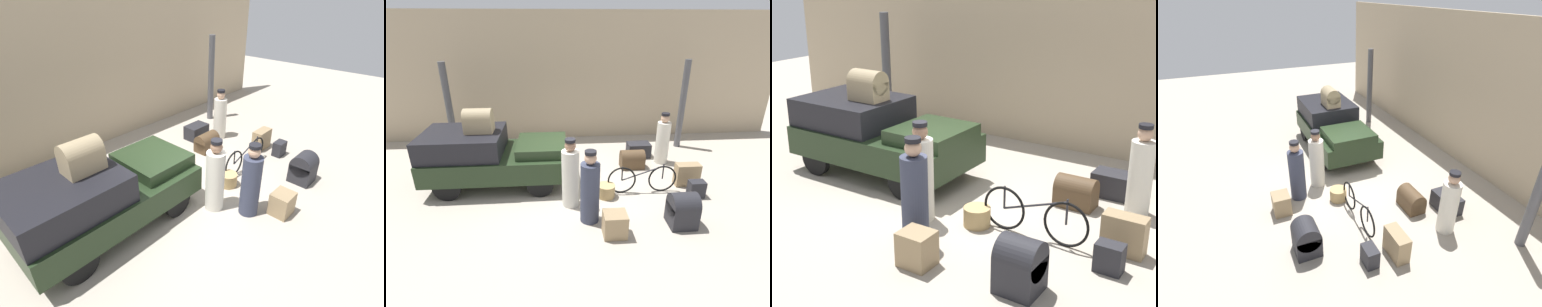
# 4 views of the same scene
# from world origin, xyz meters

# --- Properties ---
(ground_plane) EXTENTS (30.00, 30.00, 0.00)m
(ground_plane) POSITION_xyz_m (0.00, 0.00, 0.00)
(ground_plane) COLOR #A89E8E
(station_building_facade) EXTENTS (16.00, 0.15, 4.50)m
(station_building_facade) POSITION_xyz_m (0.00, 4.08, 2.25)
(station_building_facade) COLOR tan
(station_building_facade) RESTS_ON ground
(canopy_pillar_right) EXTENTS (0.21, 0.21, 3.01)m
(canopy_pillar_right) POSITION_xyz_m (3.98, 2.75, 1.50)
(canopy_pillar_right) COLOR #4C4C51
(canopy_pillar_right) RESTS_ON ground
(truck) EXTENTS (3.70, 1.82, 1.51)m
(truck) POSITION_xyz_m (-2.10, 0.54, 0.84)
(truck) COLOR black
(truck) RESTS_ON ground
(bicycle) EXTENTS (1.81, 0.04, 0.79)m
(bicycle) POSITION_xyz_m (1.83, -0.28, 0.38)
(bicycle) COLOR black
(bicycle) RESTS_ON ground
(wicker_basket) EXTENTS (0.45, 0.45, 0.33)m
(wicker_basket) POSITION_xyz_m (0.87, -0.43, 0.17)
(wicker_basket) COLOR tan
(wicker_basket) RESTS_ON ground
(porter_lifting_near_truck) EXTENTS (0.41, 0.41, 1.71)m
(porter_lifting_near_truck) POSITION_xyz_m (-0.05, -0.71, 0.78)
(porter_lifting_near_truck) COLOR silver
(porter_lifting_near_truck) RESTS_ON ground
(porter_standing_middle) EXTENTS (0.41, 0.41, 1.61)m
(porter_standing_middle) POSITION_xyz_m (2.94, 1.48, 0.73)
(porter_standing_middle) COLOR silver
(porter_standing_middle) RESTS_ON ground
(porter_carrying_trunk) EXTENTS (0.42, 0.42, 1.70)m
(porter_carrying_trunk) POSITION_xyz_m (0.33, -1.38, 0.77)
(porter_carrying_trunk) COLOR #33384C
(porter_carrying_trunk) RESTS_ON ground
(suitcase_tan_flat) EXTENTS (0.39, 0.27, 0.43)m
(suitcase_tan_flat) POSITION_xyz_m (3.15, -0.61, 0.22)
(suitcase_tan_flat) COLOR #232328
(suitcase_tan_flat) RESTS_ON ground
(trunk_barrel_dark) EXTENTS (0.70, 0.46, 0.56)m
(trunk_barrel_dark) POSITION_xyz_m (1.94, 1.18, 0.26)
(trunk_barrel_dark) COLOR #4C3823
(trunk_barrel_dark) RESTS_ON ground
(trunk_umber_medium) EXTENTS (0.64, 0.31, 0.61)m
(trunk_umber_medium) POSITION_xyz_m (3.16, 0.02, 0.31)
(trunk_umber_medium) COLOR #937A56
(trunk_umber_medium) RESTS_ON ground
(suitcase_black_upright) EXTENTS (0.48, 0.42, 0.53)m
(suitcase_black_upright) POSITION_xyz_m (0.79, -1.94, 0.26)
(suitcase_black_upright) COLOR #937A56
(suitcase_black_upright) RESTS_ON ground
(trunk_wicker_pale) EXTENTS (0.73, 0.49, 0.46)m
(trunk_wicker_pale) POSITION_xyz_m (2.35, 1.98, 0.23)
(trunk_wicker_pale) COLOR #232328
(trunk_wicker_pale) RESTS_ON ground
(suitcase_small_leather) EXTENTS (0.57, 0.55, 0.78)m
(suitcase_small_leather) POSITION_xyz_m (2.32, -1.71, 0.39)
(suitcase_small_leather) COLOR #232328
(suitcase_small_leather) RESTS_ON ground
(trunk_on_truck_roof) EXTENTS (0.70, 0.48, 0.61)m
(trunk_on_truck_roof) POSITION_xyz_m (-2.31, 0.54, 1.80)
(trunk_on_truck_roof) COLOR #9E8966
(trunk_on_truck_roof) RESTS_ON truck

